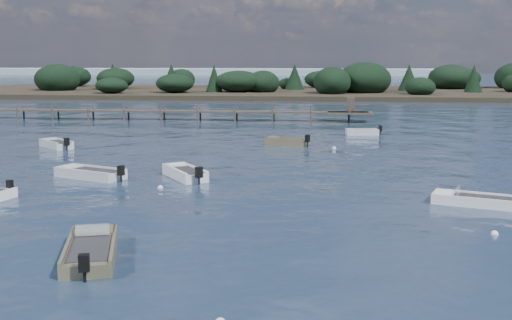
# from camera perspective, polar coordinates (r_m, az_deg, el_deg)

# --- Properties ---
(ground) EXTENTS (400.00, 400.00, 0.00)m
(ground) POSITION_cam_1_polar(r_m,az_deg,el_deg) (84.60, 5.28, 4.26)
(ground) COLOR #172437
(ground) RESTS_ON ground
(dinghy_mid_grey) EXTENTS (4.75, 3.28, 1.20)m
(dinghy_mid_grey) POSITION_cam_1_polar(r_m,az_deg,el_deg) (39.89, -14.52, -1.31)
(dinghy_mid_grey) COLOR silver
(dinghy_mid_grey) RESTS_ON ground
(dinghy_extra_a) EXTENTS (3.39, 4.15, 1.30)m
(dinghy_extra_a) POSITION_cam_1_polar(r_m,az_deg,el_deg) (38.76, -6.35, -1.34)
(dinghy_extra_a) COLOR white
(dinghy_extra_a) RESTS_ON ground
(tender_far_grey) EXTENTS (3.50, 3.42, 1.26)m
(tender_far_grey) POSITION_cam_1_polar(r_m,az_deg,el_deg) (53.74, -17.32, 1.24)
(tender_far_grey) COLOR silver
(tender_far_grey) RESTS_ON ground
(dinghy_mid_white_a) EXTENTS (4.57, 2.92, 1.06)m
(dinghy_mid_white_a) POSITION_cam_1_polar(r_m,az_deg,el_deg) (33.44, 19.04, -3.56)
(dinghy_mid_white_a) COLOR white
(dinghy_mid_white_a) RESTS_ON ground
(dinghy_near_olive) EXTENTS (2.94, 5.17, 1.24)m
(dinghy_near_olive) POSITION_cam_1_polar(r_m,az_deg,el_deg) (24.28, -14.47, -8.03)
(dinghy_near_olive) COLOR #6D6649
(dinghy_near_olive) RESTS_ON ground
(tender_far_grey_b) EXTENTS (3.36, 1.52, 1.13)m
(tender_far_grey_b) POSITION_cam_1_polar(r_m,az_deg,el_deg) (60.47, 9.43, 2.36)
(tender_far_grey_b) COLOR silver
(tender_far_grey_b) RESTS_ON ground
(tender_far_white) EXTENTS (3.74, 2.39, 1.27)m
(tender_far_white) POSITION_cam_1_polar(r_m,az_deg,el_deg) (52.69, 2.70, 1.50)
(tender_far_white) COLOR #6D6649
(tender_far_white) RESTS_ON ground
(buoy_b) EXTENTS (0.32, 0.32, 0.32)m
(buoy_b) POSITION_cam_1_polar(r_m,az_deg,el_deg) (28.29, 20.45, -6.21)
(buoy_b) COLOR silver
(buoy_b) RESTS_ON ground
(buoy_c) EXTENTS (0.32, 0.32, 0.32)m
(buoy_c) POSITION_cam_1_polar(r_m,az_deg,el_deg) (36.03, -8.50, -2.48)
(buoy_c) COLOR silver
(buoy_c) RESTS_ON ground
(buoy_e) EXTENTS (0.32, 0.32, 0.32)m
(buoy_e) POSITION_cam_1_polar(r_m,az_deg,el_deg) (51.25, 6.96, 1.02)
(buoy_e) COLOR silver
(buoy_e) RESTS_ON ground
(jetty) EXTENTS (64.50, 3.20, 3.40)m
(jetty) POSITION_cam_1_polar(r_m,az_deg,el_deg) (75.90, -11.47, 4.30)
(jetty) COLOR #453A32
(jetty) RESTS_ON ground
(far_headland) EXTENTS (190.00, 40.00, 5.80)m
(far_headland) POSITION_cam_1_polar(r_m,az_deg,el_deg) (126.79, 16.88, 6.43)
(far_headland) COLOR black
(far_headland) RESTS_ON ground
(distant_haze) EXTENTS (280.00, 20.00, 2.40)m
(distant_haze) POSITION_cam_1_polar(r_m,az_deg,el_deg) (270.03, -14.06, 7.39)
(distant_haze) COLOR #8CA1AD
(distant_haze) RESTS_ON ground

